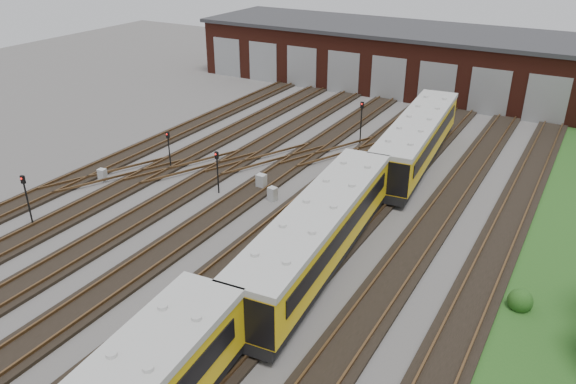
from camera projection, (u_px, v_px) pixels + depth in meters
The scene contains 14 objects.
ground at pixel (195, 261), 30.49m from camera, with size 120.00×120.00×0.00m, color #4A4644.
track_network at pixel (199, 254), 30.98m from camera, with size 30.40×70.00×0.33m.
maintenance_shed at pixel (426, 60), 60.27m from camera, with size 51.00×12.50×6.35m.
metro_train at pixel (319, 233), 29.23m from camera, with size 4.28×48.25×3.32m.
signal_mast_0 at pixel (26, 195), 33.05m from camera, with size 0.27×0.25×3.35m.
signal_mast_1 at pixel (169, 146), 40.87m from camera, with size 0.24×0.23×2.96m.
signal_mast_2 at pixel (217, 167), 37.29m from camera, with size 0.27×0.25×3.00m.
signal_mast_3 at pixel (361, 117), 45.75m from camera, with size 0.27×0.25×3.52m.
relay_cabinet_0 at pixel (102, 175), 39.71m from camera, with size 0.54×0.45×0.90m, color #AEB2B4.
relay_cabinet_1 at pixel (261, 182), 38.52m from camera, with size 0.63×0.52×1.05m, color #AEB2B4.
relay_cabinet_2 at pixel (273, 194), 36.91m from camera, with size 0.56×0.47×0.94m, color #AEB2B4.
relay_cabinet_3 at pixel (415, 123), 49.72m from camera, with size 0.59×0.49×0.99m, color #AEB2B4.
relay_cabinet_4 at pixel (296, 218), 33.87m from camera, with size 0.61×0.51×1.02m, color #AEB2B4.
bush_0 at pixel (521, 298), 26.55m from camera, with size 1.18×1.18×1.18m, color #1D4614.
Camera 1 is at (17.26, -19.83, 16.69)m, focal length 35.00 mm.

